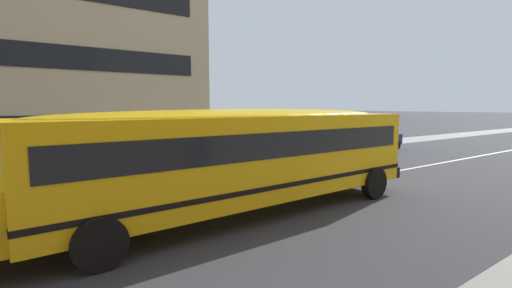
% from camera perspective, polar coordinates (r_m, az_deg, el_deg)
% --- Properties ---
extents(ground_plane, '(400.00, 400.00, 0.00)m').
position_cam_1_polar(ground_plane, '(9.99, -17.51, -11.02)').
color(ground_plane, '#38383D').
extents(sidewalk_far, '(120.00, 3.00, 0.01)m').
position_cam_1_polar(sidewalk_far, '(17.67, -25.98, -3.99)').
color(sidewalk_far, gray).
rests_on(sidewalk_far, ground_plane).
extents(lane_centreline, '(110.00, 0.16, 0.01)m').
position_cam_1_polar(lane_centreline, '(9.99, -17.51, -11.01)').
color(lane_centreline, silver).
rests_on(lane_centreline, ground_plane).
extents(school_bus, '(12.61, 3.00, 2.80)m').
position_cam_1_polar(school_bus, '(9.45, -2.77, -1.37)').
color(school_bus, yellow).
rests_on(school_bus, ground_plane).
extents(parked_car_dark_blue_by_hydrant, '(3.97, 2.02, 1.64)m').
position_cam_1_polar(parked_car_dark_blue_by_hydrant, '(25.36, 18.30, 1.07)').
color(parked_car_dark_blue_by_hydrant, navy).
rests_on(parked_car_dark_blue_by_hydrant, ground_plane).
extents(parked_car_green_by_entrance, '(3.97, 2.03, 1.64)m').
position_cam_1_polar(parked_car_green_by_entrance, '(21.03, 10.57, 0.32)').
color(parked_car_green_by_entrance, '#236038').
rests_on(parked_car_green_by_entrance, ground_plane).
extents(apartment_block_far_centre, '(14.64, 12.32, 13.30)m').
position_cam_1_polar(apartment_block_far_centre, '(25.27, -29.92, 13.77)').
color(apartment_block_far_centre, '#C6B28E').
rests_on(apartment_block_far_centre, ground_plane).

